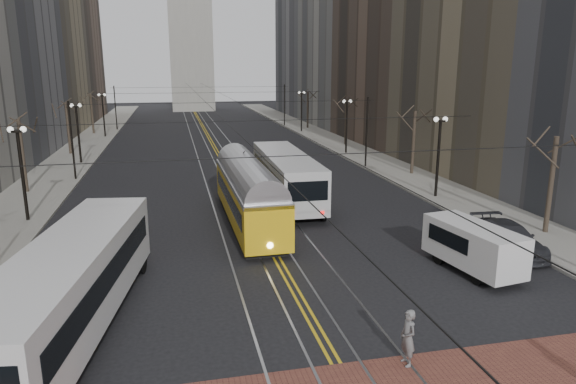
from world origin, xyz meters
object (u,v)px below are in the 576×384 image
transit_bus (71,290)px  streetcar (248,199)px  sedan_grey (293,154)px  rear_bus (286,178)px  pedestrian_b (408,338)px  sedan_parked (509,238)px  cargo_van (473,249)px

transit_bus → streetcar: 14.17m
streetcar → sedan_grey: 21.37m
streetcar → rear_bus: rear_bus is taller
pedestrian_b → sedan_parked: bearing=127.8°
rear_bus → sedan_parked: (8.92, -12.57, -0.94)m
rear_bus → pedestrian_b: bearing=-90.8°
rear_bus → sedan_grey: size_ratio=2.92×
rear_bus → pedestrian_b: (-0.69, -20.99, -0.74)m
cargo_van → sedan_parked: cargo_van is taller
sedan_grey → sedan_parked: bearing=-80.1°
sedan_grey → sedan_parked: (4.88, -27.81, -0.01)m
rear_bus → cargo_van: 15.55m
rear_bus → cargo_van: rear_bus is taller
rear_bus → sedan_parked: size_ratio=2.52×
transit_bus → rear_bus: rear_bus is taller
transit_bus → pedestrian_b: (10.70, -4.52, -0.71)m
rear_bus → pedestrian_b: rear_bus is taller
transit_bus → rear_bus: (11.39, 16.46, 0.03)m
sedan_grey → streetcar: bearing=-110.3°
streetcar → sedan_parked: streetcar is taller
cargo_van → pedestrian_b: size_ratio=2.71×
transit_bus → streetcar: (8.01, 11.69, -0.09)m
rear_bus → cargo_van: bearing=-67.6°
transit_bus → sedan_grey: size_ratio=2.98×
rear_bus → pedestrian_b: 21.01m
streetcar → rear_bus: 5.85m
sedan_grey → sedan_parked: size_ratio=0.86×
transit_bus → cargo_van: transit_bus is taller
cargo_van → pedestrian_b: cargo_van is taller
transit_bus → sedan_parked: size_ratio=2.57×
transit_bus → pedestrian_b: 11.64m
sedan_grey → pedestrian_b: (-4.73, -36.24, 0.19)m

